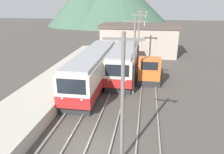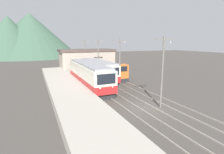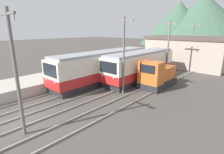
{
  "view_description": "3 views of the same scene",
  "coord_description": "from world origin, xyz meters",
  "px_view_note": "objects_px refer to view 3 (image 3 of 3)",
  "views": [
    {
      "loc": [
        2.77,
        -10.6,
        8.57
      ],
      "look_at": [
        -0.2,
        8.05,
        1.99
      ],
      "focal_mm": 35.0,
      "sensor_mm": 36.0,
      "label": 1
    },
    {
      "loc": [
        -9.85,
        -14.07,
        6.66
      ],
      "look_at": [
        0.03,
        8.14,
        1.79
      ],
      "focal_mm": 28.0,
      "sensor_mm": 36.0,
      "label": 2
    },
    {
      "loc": [
        11.86,
        -3.82,
        6.14
      ],
      "look_at": [
        0.24,
        9.05,
        1.39
      ],
      "focal_mm": 28.0,
      "sensor_mm": 36.0,
      "label": 3
    }
  ],
  "objects_px": {
    "catenary_mast_far": "(168,46)",
    "shunting_locomotive": "(157,76)",
    "catenary_mast_mid": "(124,53)",
    "catenary_mast_near": "(16,71)",
    "catenary_mast_distant": "(192,42)",
    "commuter_train_center": "(141,66)",
    "commuter_train_left": "(104,67)"
  },
  "relations": [
    {
      "from": "catenary_mast_far",
      "to": "catenary_mast_distant",
      "type": "xyz_separation_m",
      "value": [
        0.0,
        9.52,
        0.0
      ]
    },
    {
      "from": "shunting_locomotive",
      "to": "catenary_mast_near",
      "type": "height_order",
      "value": "catenary_mast_near"
    },
    {
      "from": "commuter_train_left",
      "to": "shunting_locomotive",
      "type": "relative_size",
      "value": 2.95
    },
    {
      "from": "commuter_train_center",
      "to": "catenary_mast_far",
      "type": "bearing_deg",
      "value": 69.92
    },
    {
      "from": "commuter_train_left",
      "to": "catenary_mast_near",
      "type": "relative_size",
      "value": 1.96
    },
    {
      "from": "catenary_mast_distant",
      "to": "shunting_locomotive",
      "type": "bearing_deg",
      "value": -84.32
    },
    {
      "from": "catenary_mast_near",
      "to": "shunting_locomotive",
      "type": "bearing_deg",
      "value": 83.71
    },
    {
      "from": "catenary_mast_mid",
      "to": "catenary_mast_distant",
      "type": "xyz_separation_m",
      "value": [
        0.0,
        19.03,
        0.0
      ]
    },
    {
      "from": "commuter_train_center",
      "to": "catenary_mast_near",
      "type": "height_order",
      "value": "catenary_mast_near"
    },
    {
      "from": "commuter_train_center",
      "to": "catenary_mast_near",
      "type": "relative_size",
      "value": 1.66
    },
    {
      "from": "catenary_mast_mid",
      "to": "catenary_mast_far",
      "type": "xyz_separation_m",
      "value": [
        0.0,
        9.52,
        0.0
      ]
    },
    {
      "from": "commuter_train_left",
      "to": "commuter_train_center",
      "type": "xyz_separation_m",
      "value": [
        2.8,
        3.63,
        -0.05
      ]
    },
    {
      "from": "commuter_train_left",
      "to": "catenary_mast_near",
      "type": "xyz_separation_m",
      "value": [
        4.31,
        -11.27,
        2.24
      ]
    },
    {
      "from": "catenary_mast_mid",
      "to": "catenary_mast_far",
      "type": "relative_size",
      "value": 1.0
    },
    {
      "from": "commuter_train_left",
      "to": "catenary_mast_far",
      "type": "relative_size",
      "value": 1.96
    },
    {
      "from": "shunting_locomotive",
      "to": "catenary_mast_far",
      "type": "distance_m",
      "value": 6.31
    },
    {
      "from": "catenary_mast_far",
      "to": "catenary_mast_distant",
      "type": "relative_size",
      "value": 1.0
    },
    {
      "from": "catenary_mast_distant",
      "to": "commuter_train_left",
      "type": "bearing_deg",
      "value": -104.0
    },
    {
      "from": "commuter_train_left",
      "to": "catenary_mast_distant",
      "type": "distance_m",
      "value": 17.94
    },
    {
      "from": "catenary_mast_far",
      "to": "shunting_locomotive",
      "type": "bearing_deg",
      "value": -74.79
    },
    {
      "from": "commuter_train_center",
      "to": "catenary_mast_far",
      "type": "height_order",
      "value": "catenary_mast_far"
    },
    {
      "from": "commuter_train_center",
      "to": "catenary_mast_near",
      "type": "bearing_deg",
      "value": -84.23
    },
    {
      "from": "commuter_train_center",
      "to": "catenary_mast_near",
      "type": "distance_m",
      "value": 15.16
    },
    {
      "from": "commuter_train_left",
      "to": "catenary_mast_distant",
      "type": "xyz_separation_m",
      "value": [
        4.31,
        17.27,
        2.24
      ]
    },
    {
      "from": "commuter_train_center",
      "to": "catenary_mast_near",
      "type": "xyz_separation_m",
      "value": [
        1.51,
        -14.91,
        2.3
      ]
    },
    {
      "from": "shunting_locomotive",
      "to": "commuter_train_left",
      "type": "bearing_deg",
      "value": -158.65
    },
    {
      "from": "shunting_locomotive",
      "to": "catenary_mast_far",
      "type": "xyz_separation_m",
      "value": [
        -1.49,
        5.49,
        2.74
      ]
    },
    {
      "from": "catenary_mast_mid",
      "to": "commuter_train_center",
      "type": "bearing_deg",
      "value": 105.62
    },
    {
      "from": "catenary_mast_near",
      "to": "catenary_mast_distant",
      "type": "bearing_deg",
      "value": 90.0
    },
    {
      "from": "catenary_mast_mid",
      "to": "catenary_mast_far",
      "type": "distance_m",
      "value": 9.52
    },
    {
      "from": "catenary_mast_mid",
      "to": "catenary_mast_distant",
      "type": "distance_m",
      "value": 19.03
    },
    {
      "from": "catenary_mast_near",
      "to": "commuter_train_left",
      "type": "bearing_deg",
      "value": 110.91
    }
  ]
}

